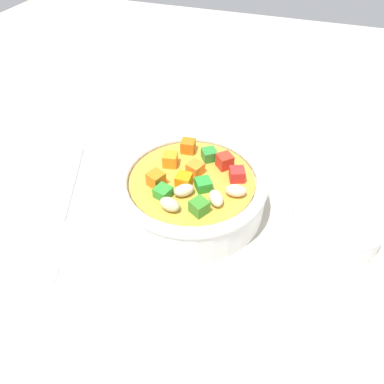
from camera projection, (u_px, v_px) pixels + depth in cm
name	position (u px, v px, depth cm)	size (l,w,h in cm)	color
ground_plane	(192.00, 212.00, 41.90)	(140.00, 140.00, 2.00)	#BAB2A0
soup_bowl_main	(192.00, 190.00, 39.33)	(16.53, 16.53, 5.85)	white
spoon	(63.00, 211.00, 40.04)	(9.92, 20.83, 0.97)	silver
side_bowl_small	(336.00, 223.00, 36.85)	(9.24, 9.24, 3.58)	white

